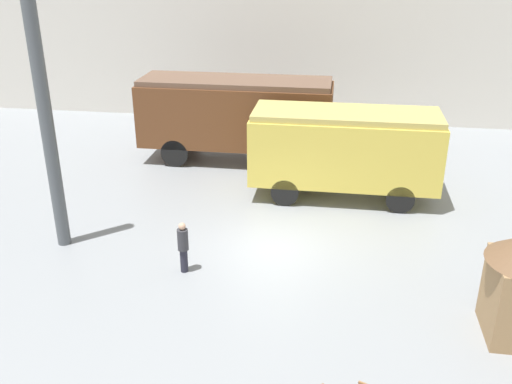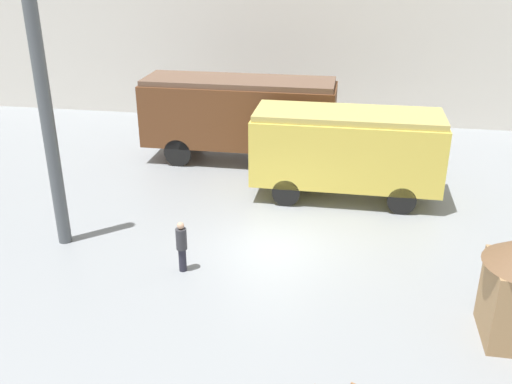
% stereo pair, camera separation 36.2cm
% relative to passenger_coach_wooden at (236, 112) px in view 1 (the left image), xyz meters
% --- Properties ---
extents(ground_plane, '(80.00, 80.00, 0.00)m').
position_rel_passenger_coach_wooden_xyz_m(ground_plane, '(2.69, -8.29, -2.32)').
color(ground_plane, gray).
extents(backdrop_wall, '(44.00, 0.15, 9.00)m').
position_rel_passenger_coach_wooden_xyz_m(backdrop_wall, '(2.69, 7.07, 2.18)').
color(backdrop_wall, silver).
rests_on(backdrop_wall, ground_plane).
extents(passenger_coach_wooden, '(8.79, 2.78, 3.88)m').
position_rel_passenger_coach_wooden_xyz_m(passenger_coach_wooden, '(0.00, 0.00, 0.00)').
color(passenger_coach_wooden, brown).
rests_on(passenger_coach_wooden, ground_plane).
extents(passenger_coach_vintage, '(7.34, 2.79, 3.54)m').
position_rel_passenger_coach_wooden_xyz_m(passenger_coach_vintage, '(5.01, -3.49, -0.22)').
color(passenger_coach_vintage, '#E0C64C').
rests_on(passenger_coach_vintage, ground_plane).
extents(visitor_person, '(0.34, 0.34, 1.69)m').
position_rel_passenger_coach_wooden_xyz_m(visitor_person, '(0.22, -10.16, -1.41)').
color(visitor_person, '#262633').
rests_on(visitor_person, ground_plane).
extents(support_pillar, '(0.44, 0.44, 8.00)m').
position_rel_passenger_coach_wooden_xyz_m(support_pillar, '(-4.35, -9.00, 1.68)').
color(support_pillar, '#4C5156').
rests_on(support_pillar, ground_plane).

